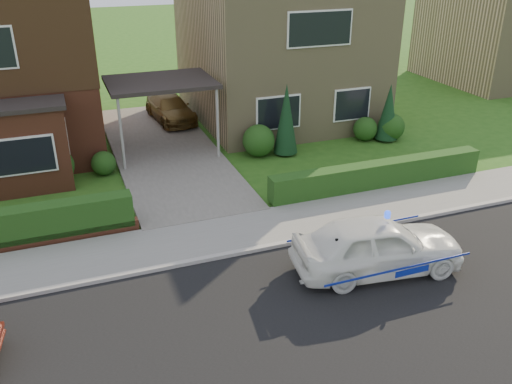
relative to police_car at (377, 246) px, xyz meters
name	(u,v)px	position (x,y,z in m)	size (l,w,h in m)	color
ground	(275,330)	(-3.15, -1.20, -0.70)	(120.00, 120.00, 0.00)	#255216
road	(275,330)	(-3.15, -1.20, -0.70)	(60.00, 6.00, 0.02)	black
kerb	(230,255)	(-3.15, 1.85, -0.64)	(60.00, 0.16, 0.12)	#9E9993
sidewalk	(218,236)	(-3.15, 2.90, -0.65)	(60.00, 2.00, 0.10)	slate
driveway	(165,151)	(-3.15, 9.80, -0.64)	(3.80, 12.00, 0.12)	#666059
house_right	(277,33)	(2.65, 12.79, 2.96)	(7.50, 8.06, 7.25)	tan
carport_link	(160,83)	(-3.15, 9.75, 1.95)	(3.80, 3.00, 2.77)	black
hedge_right	(377,188)	(2.65, 4.15, -0.70)	(7.50, 0.55, 0.80)	#193812
shrub_left_mid	(53,166)	(-7.15, 8.10, -0.04)	(1.32, 1.32, 1.32)	#193812
shrub_left_near	(104,163)	(-5.55, 8.40, -0.28)	(0.84, 0.84, 0.84)	#193812
shrub_right_near	(259,141)	(0.05, 8.20, -0.10)	(1.20, 1.20, 1.20)	#193812
shrub_right_mid	(365,129)	(4.65, 8.30, -0.22)	(0.96, 0.96, 0.96)	#193812
shrub_right_far	(391,127)	(5.65, 8.00, -0.16)	(1.08, 1.08, 1.08)	#193812
conifer_a	(286,121)	(1.05, 8.00, 0.60)	(0.90, 0.90, 2.60)	black
conifer_b	(388,114)	(5.45, 8.00, 0.40)	(0.90, 0.90, 2.20)	black
neighbour_right	(499,33)	(16.85, 14.80, 1.90)	(6.50, 7.00, 5.20)	tan
police_car	(377,246)	(0.00, 0.00, 0.00)	(3.80, 4.31, 1.57)	white
driveway_car	(170,108)	(-2.15, 13.30, -0.05)	(1.49, 3.67, 1.06)	brown
potted_plant_c	(114,208)	(-5.65, 4.80, -0.27)	(0.48, 0.48, 0.86)	gray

